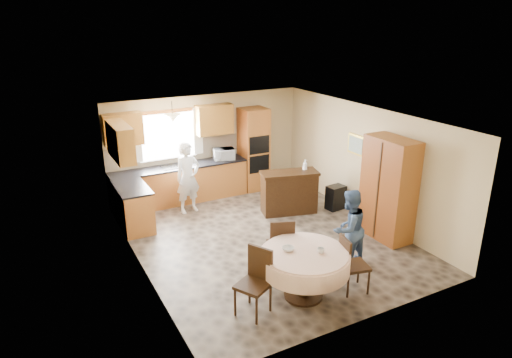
{
  "coord_description": "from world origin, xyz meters",
  "views": [
    {
      "loc": [
        -4.08,
        -7.28,
        4.27
      ],
      "look_at": [
        -0.05,
        0.3,
        1.2
      ],
      "focal_mm": 32.0,
      "sensor_mm": 36.0,
      "label": 1
    }
  ],
  "objects_px": {
    "oven_tower": "(254,149)",
    "person_sink": "(188,178)",
    "sideboard": "(289,194)",
    "cupboard": "(388,189)",
    "chair_back": "(281,243)",
    "person_dining": "(349,229)",
    "chair_left": "(256,278)",
    "chair_right": "(350,262)",
    "dining_table": "(304,262)"
  },
  "relations": [
    {
      "from": "oven_tower",
      "to": "person_sink",
      "type": "bearing_deg",
      "value": -162.27
    },
    {
      "from": "sideboard",
      "to": "cupboard",
      "type": "bearing_deg",
      "value": -46.29
    },
    {
      "from": "chair_back",
      "to": "person_dining",
      "type": "height_order",
      "value": "person_dining"
    },
    {
      "from": "chair_left",
      "to": "person_dining",
      "type": "xyz_separation_m",
      "value": [
        2.09,
        0.43,
        0.15
      ]
    },
    {
      "from": "cupboard",
      "to": "person_dining",
      "type": "height_order",
      "value": "cupboard"
    },
    {
      "from": "chair_left",
      "to": "chair_back",
      "type": "distance_m",
      "value": 1.2
    },
    {
      "from": "chair_right",
      "to": "person_sink",
      "type": "xyz_separation_m",
      "value": [
        -1.18,
        4.32,
        0.28
      ]
    },
    {
      "from": "sideboard",
      "to": "chair_left",
      "type": "relative_size",
      "value": 1.24
    },
    {
      "from": "person_sink",
      "to": "chair_back",
      "type": "bearing_deg",
      "value": -91.08
    },
    {
      "from": "dining_table",
      "to": "person_sink",
      "type": "relative_size",
      "value": 0.87
    },
    {
      "from": "chair_left",
      "to": "person_sink",
      "type": "distance_m",
      "value": 4.11
    },
    {
      "from": "sideboard",
      "to": "dining_table",
      "type": "height_order",
      "value": "sideboard"
    },
    {
      "from": "cupboard",
      "to": "person_sink",
      "type": "relative_size",
      "value": 1.27
    },
    {
      "from": "chair_back",
      "to": "person_dining",
      "type": "relative_size",
      "value": 0.71
    },
    {
      "from": "sideboard",
      "to": "chair_right",
      "type": "height_order",
      "value": "chair_right"
    },
    {
      "from": "dining_table",
      "to": "chair_left",
      "type": "relative_size",
      "value": 1.37
    },
    {
      "from": "cupboard",
      "to": "oven_tower",
      "type": "bearing_deg",
      "value": 106.01
    },
    {
      "from": "oven_tower",
      "to": "person_dining",
      "type": "relative_size",
      "value": 1.46
    },
    {
      "from": "oven_tower",
      "to": "chair_right",
      "type": "relative_size",
      "value": 2.19
    },
    {
      "from": "chair_left",
      "to": "chair_right",
      "type": "relative_size",
      "value": 1.07
    },
    {
      "from": "dining_table",
      "to": "person_sink",
      "type": "height_order",
      "value": "person_sink"
    },
    {
      "from": "dining_table",
      "to": "person_dining",
      "type": "distance_m",
      "value": 1.33
    },
    {
      "from": "oven_tower",
      "to": "sideboard",
      "type": "bearing_deg",
      "value": -90.58
    },
    {
      "from": "cupboard",
      "to": "person_sink",
      "type": "height_order",
      "value": "cupboard"
    },
    {
      "from": "sideboard",
      "to": "dining_table",
      "type": "relative_size",
      "value": 0.91
    },
    {
      "from": "sideboard",
      "to": "chair_back",
      "type": "bearing_deg",
      "value": -110.33
    },
    {
      "from": "person_dining",
      "to": "oven_tower",
      "type": "bearing_deg",
      "value": -104.47
    },
    {
      "from": "cupboard",
      "to": "chair_left",
      "type": "bearing_deg",
      "value": -164.17
    },
    {
      "from": "chair_back",
      "to": "oven_tower",
      "type": "bearing_deg",
      "value": -89.39
    },
    {
      "from": "oven_tower",
      "to": "chair_left",
      "type": "height_order",
      "value": "oven_tower"
    },
    {
      "from": "dining_table",
      "to": "sideboard",
      "type": "bearing_deg",
      "value": 62.16
    },
    {
      "from": "chair_right",
      "to": "person_dining",
      "type": "height_order",
      "value": "person_dining"
    },
    {
      "from": "cupboard",
      "to": "chair_right",
      "type": "xyz_separation_m",
      "value": [
        -1.91,
        -1.23,
        -0.5
      ]
    },
    {
      "from": "chair_left",
      "to": "chair_right",
      "type": "height_order",
      "value": "chair_left"
    },
    {
      "from": "oven_tower",
      "to": "person_dining",
      "type": "distance_m",
      "value": 4.32
    },
    {
      "from": "chair_back",
      "to": "chair_left",
      "type": "bearing_deg",
      "value": 62.59
    },
    {
      "from": "chair_back",
      "to": "chair_right",
      "type": "distance_m",
      "value": 1.23
    },
    {
      "from": "dining_table",
      "to": "person_dining",
      "type": "relative_size",
      "value": 0.98
    },
    {
      "from": "cupboard",
      "to": "chair_back",
      "type": "xyz_separation_m",
      "value": [
        -2.6,
        -0.21,
        -0.47
      ]
    },
    {
      "from": "sideboard",
      "to": "person_dining",
      "type": "relative_size",
      "value": 0.89
    },
    {
      "from": "chair_left",
      "to": "chair_back",
      "type": "relative_size",
      "value": 1.0
    },
    {
      "from": "oven_tower",
      "to": "dining_table",
      "type": "distance_m",
      "value": 5.03
    },
    {
      "from": "sideboard",
      "to": "chair_back",
      "type": "xyz_separation_m",
      "value": [
        -1.52,
        -2.17,
        0.11
      ]
    },
    {
      "from": "person_sink",
      "to": "oven_tower",
      "type": "bearing_deg",
      "value": 8.25
    },
    {
      "from": "sideboard",
      "to": "person_sink",
      "type": "bearing_deg",
      "value": 165.22
    },
    {
      "from": "cupboard",
      "to": "person_dining",
      "type": "bearing_deg",
      "value": -158.45
    },
    {
      "from": "cupboard",
      "to": "person_sink",
      "type": "xyz_separation_m",
      "value": [
        -3.09,
        3.08,
        -0.22
      ]
    },
    {
      "from": "oven_tower",
      "to": "sideboard",
      "type": "xyz_separation_m",
      "value": [
        -0.02,
        -1.77,
        -0.6
      ]
    },
    {
      "from": "chair_back",
      "to": "person_sink",
      "type": "bearing_deg",
      "value": -59.74
    },
    {
      "from": "oven_tower",
      "to": "person_dining",
      "type": "xyz_separation_m",
      "value": [
        -0.35,
        -4.29,
        -0.33
      ]
    }
  ]
}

